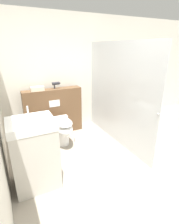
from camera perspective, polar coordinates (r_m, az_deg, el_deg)
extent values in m
plane|color=#9E9384|center=(2.59, 9.85, -24.53)|extent=(12.00, 12.00, 0.00)
cube|color=silver|center=(3.97, -9.23, 11.99)|extent=(8.00, 0.06, 2.50)
cube|color=brown|center=(3.88, -11.61, 0.15)|extent=(1.23, 0.24, 1.00)
cube|color=white|center=(3.70, -11.34, 2.74)|extent=(0.22, 0.01, 0.14)
cube|color=silver|center=(3.39, 9.00, 5.57)|extent=(0.01, 2.12, 1.92)
sphere|color=#B2B2B7|center=(2.66, 21.65, -0.66)|extent=(0.04, 0.04, 0.04)
cylinder|color=white|center=(3.51, -8.92, -7.54)|extent=(0.27, 0.27, 0.37)
ellipsoid|color=white|center=(3.33, -8.60, -5.09)|extent=(0.33, 0.55, 0.22)
ellipsoid|color=white|center=(3.28, -8.71, -3.18)|extent=(0.32, 0.54, 0.02)
cube|color=white|center=(3.58, -10.14, -2.54)|extent=(0.38, 0.11, 0.14)
cube|color=beige|center=(2.53, -17.41, -13.78)|extent=(0.57, 0.50, 0.87)
cube|color=white|center=(2.30, -18.68, -3.66)|extent=(0.58, 0.51, 0.10)
cylinder|color=silver|center=(2.38, -19.50, 0.23)|extent=(0.02, 0.02, 0.14)
cylinder|color=#2D2D33|center=(3.74, -10.97, 9.15)|extent=(0.15, 0.06, 0.06)
cone|color=#2D2D33|center=(3.77, -9.63, 9.30)|extent=(0.03, 0.05, 0.05)
cylinder|color=#2D2D33|center=(3.75, -11.36, 8.23)|extent=(0.03, 0.03, 0.10)
cube|color=beige|center=(3.65, -16.73, 7.30)|extent=(0.26, 0.16, 0.08)
cylinder|color=white|center=(3.62, -4.22, -8.70)|extent=(0.10, 0.10, 0.12)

